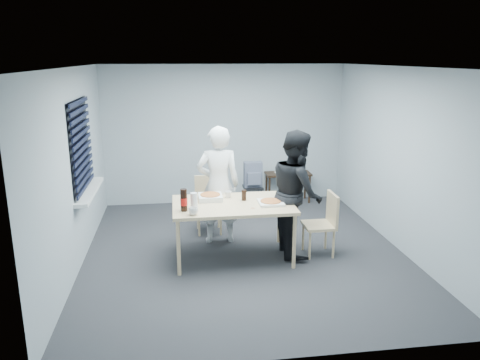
{
  "coord_description": "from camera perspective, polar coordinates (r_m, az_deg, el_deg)",
  "views": [
    {
      "loc": [
        -0.94,
        -6.19,
        2.73
      ],
      "look_at": [
        -0.05,
        0.1,
        1.05
      ],
      "focal_mm": 35.0,
      "sensor_mm": 36.0,
      "label": 1
    }
  ],
  "objects": [
    {
      "name": "chair_far",
      "position": [
        7.5,
        -3.88,
        -2.41
      ],
      "size": [
        0.42,
        0.42,
        0.89
      ],
      "color": "beige",
      "rests_on": "ground"
    },
    {
      "name": "papers",
      "position": [
        8.94,
        4.98,
        0.83
      ],
      "size": [
        0.21,
        0.28,
        0.0
      ],
      "primitive_type": "cube",
      "rotation": [
        0.0,
        0.0,
        0.03
      ],
      "color": "white",
      "rests_on": "side_table"
    },
    {
      "name": "plastic_cups",
      "position": [
        6.15,
        -5.64,
        -2.55
      ],
      "size": [
        0.11,
        0.11,
        0.22
      ],
      "primitive_type": "cylinder",
      "rotation": [
        0.0,
        0.0,
        0.26
      ],
      "color": "silver",
      "rests_on": "dining_table"
    },
    {
      "name": "black_box",
      "position": [
        9.07,
        7.19,
        1.15
      ],
      "size": [
        0.16,
        0.13,
        0.06
      ],
      "primitive_type": "cube",
      "rotation": [
        0.0,
        0.0,
        0.31
      ],
      "color": "black",
      "rests_on": "side_table"
    },
    {
      "name": "pizza_box_b",
      "position": [
        6.36,
        3.77,
        -2.73
      ],
      "size": [
        0.33,
        0.33,
        0.05
      ],
      "rotation": [
        0.0,
        0.0,
        0.2
      ],
      "color": "white",
      "rests_on": "dining_table"
    },
    {
      "name": "chair_right",
      "position": [
        6.69,
        10.3,
        -4.78
      ],
      "size": [
        0.42,
        0.42,
        0.89
      ],
      "color": "beige",
      "rests_on": "ground"
    },
    {
      "name": "dining_table",
      "position": [
        6.39,
        -0.88,
        -3.36
      ],
      "size": [
        1.63,
        1.03,
        0.79
      ],
      "color": "beige",
      "rests_on": "ground"
    },
    {
      "name": "rubber_band",
      "position": [
        6.17,
        1.56,
        -3.46
      ],
      "size": [
        0.06,
        0.06,
        0.0
      ],
      "primitive_type": "torus",
      "rotation": [
        0.0,
        0.0,
        0.15
      ],
      "color": "red",
      "rests_on": "dining_table"
    },
    {
      "name": "person_white",
      "position": [
        6.94,
        -2.65,
        -0.61
      ],
      "size": [
        0.65,
        0.42,
        1.77
      ],
      "primitive_type": "imported",
      "rotation": [
        0.0,
        0.0,
        3.14
      ],
      "color": "silver",
      "rests_on": "ground"
    },
    {
      "name": "cola_glass",
      "position": [
        6.49,
        0.48,
        -1.87
      ],
      "size": [
        0.08,
        0.08,
        0.15
      ],
      "primitive_type": "cylinder",
      "rotation": [
        0.0,
        0.0,
        -0.31
      ],
      "color": "black",
      "rests_on": "dining_table"
    },
    {
      "name": "backpack",
      "position": [
        8.32,
        1.6,
        0.64
      ],
      "size": [
        0.32,
        0.23,
        0.45
      ],
      "rotation": [
        0.0,
        0.0,
        -0.3
      ],
      "color": "slate",
      "rests_on": "stool"
    },
    {
      "name": "room",
      "position": [
        6.83,
        -18.52,
        3.17
      ],
      "size": [
        5.0,
        5.0,
        5.0
      ],
      "color": "#29292D",
      "rests_on": "ground"
    },
    {
      "name": "soda_bottle",
      "position": [
        6.07,
        -6.86,
        -2.5
      ],
      "size": [
        0.09,
        0.09,
        0.29
      ],
      "rotation": [
        0.0,
        0.0,
        -0.21
      ],
      "color": "black",
      "rests_on": "dining_table"
    },
    {
      "name": "pizza_box_a",
      "position": [
        6.54,
        -3.64,
        -2.08
      ],
      "size": [
        0.33,
        0.33,
        0.08
      ],
      "rotation": [
        0.0,
        0.0,
        0.07
      ],
      "color": "white",
      "rests_on": "dining_table"
    },
    {
      "name": "stool",
      "position": [
        8.42,
        1.57,
        -1.5
      ],
      "size": [
        0.34,
        0.34,
        0.47
      ],
      "color": "black",
      "rests_on": "ground"
    },
    {
      "name": "mug_a",
      "position": [
        5.94,
        -5.71,
        -3.8
      ],
      "size": [
        0.17,
        0.17,
        0.1
      ],
      "primitive_type": "imported",
      "rotation": [
        0.0,
        0.0,
        0.52
      ],
      "color": "white",
      "rests_on": "dining_table"
    },
    {
      "name": "side_table",
      "position": [
        9.02,
        5.87,
        0.39
      ],
      "size": [
        0.86,
        0.38,
        0.57
      ],
      "color": "black",
      "rests_on": "ground"
    },
    {
      "name": "person_black",
      "position": [
        6.58,
        6.88,
        -1.57
      ],
      "size": [
        0.47,
        0.86,
        1.77
      ],
      "primitive_type": "imported",
      "rotation": [
        0.0,
        0.0,
        1.57
      ],
      "color": "black",
      "rests_on": "ground"
    },
    {
      "name": "mug_b",
      "position": [
        6.62,
        -1.46,
        -1.77
      ],
      "size": [
        0.1,
        0.1,
        0.09
      ],
      "primitive_type": "imported",
      "color": "white",
      "rests_on": "dining_table"
    }
  ]
}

